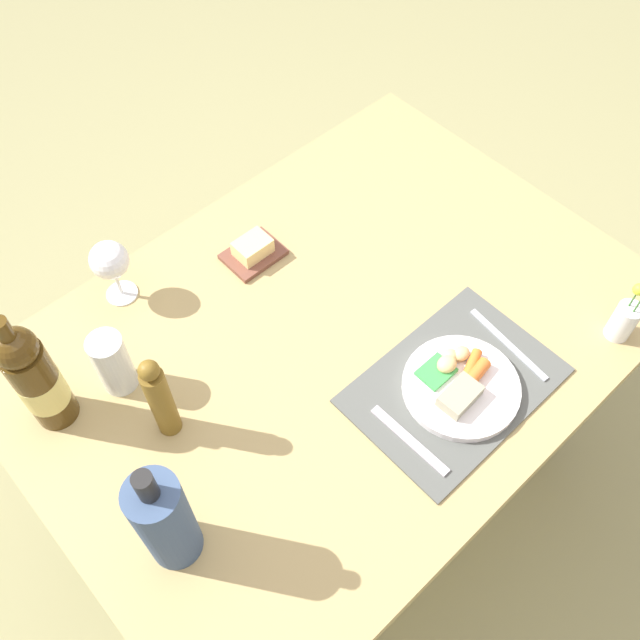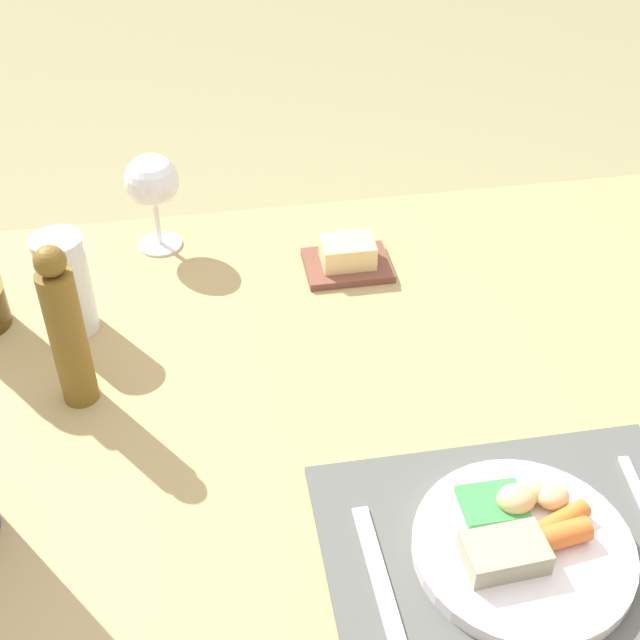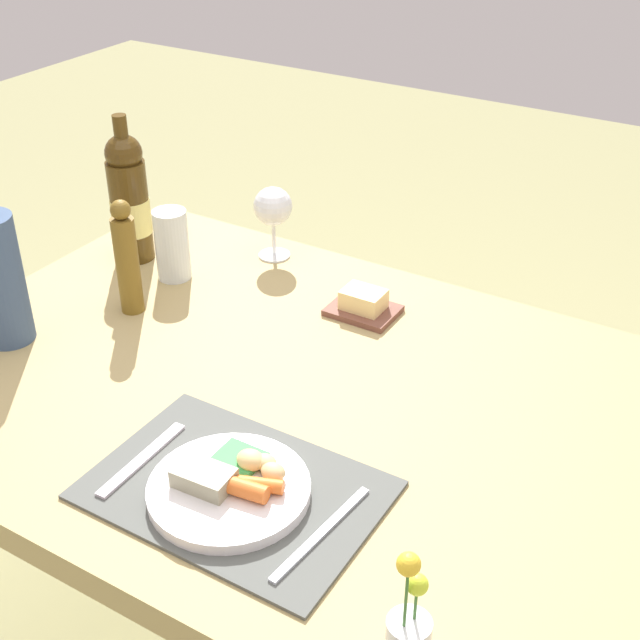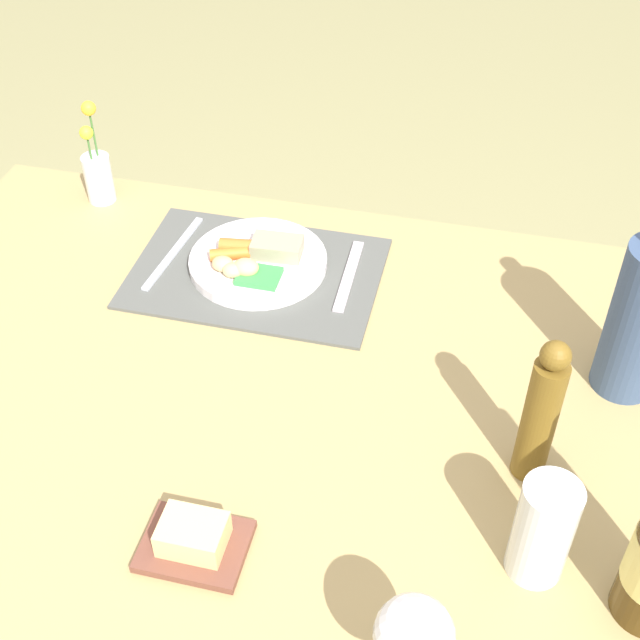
% 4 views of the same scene
% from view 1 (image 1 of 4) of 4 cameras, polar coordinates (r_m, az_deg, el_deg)
% --- Properties ---
extents(ground_plane, '(8.00, 8.00, 0.00)m').
position_cam_1_polar(ground_plane, '(2.16, 0.85, -12.33)').
color(ground_plane, '#959361').
extents(dining_table, '(1.32, 0.95, 0.76)m').
position_cam_1_polar(dining_table, '(1.56, 1.14, -3.16)').
color(dining_table, tan).
rests_on(dining_table, ground_plane).
extents(placemat, '(0.42, 0.29, 0.01)m').
position_cam_1_polar(placemat, '(1.44, 10.88, -5.24)').
color(placemat, '#51544F').
rests_on(placemat, dining_table).
extents(dinner_plate, '(0.23, 0.23, 0.05)m').
position_cam_1_polar(dinner_plate, '(1.42, 11.37, -5.16)').
color(dinner_plate, white).
rests_on(dinner_plate, placemat).
extents(fork, '(0.02, 0.19, 0.00)m').
position_cam_1_polar(fork, '(1.36, 7.31, -9.69)').
color(fork, silver).
rests_on(fork, placemat).
extents(knife, '(0.03, 0.21, 0.00)m').
position_cam_1_polar(knife, '(1.51, 15.10, -1.91)').
color(knife, silver).
rests_on(knife, placemat).
extents(flower_vase, '(0.05, 0.05, 0.20)m').
position_cam_1_polar(flower_vase, '(1.56, 23.69, 0.21)').
color(flower_vase, silver).
rests_on(flower_vase, dining_table).
extents(wine_glass, '(0.08, 0.08, 0.16)m').
position_cam_1_polar(wine_glass, '(1.51, -16.79, 4.60)').
color(wine_glass, white).
rests_on(wine_glass, dining_table).
extents(pepper_mill, '(0.04, 0.04, 0.23)m').
position_cam_1_polar(pepper_mill, '(1.31, -12.92, -6.28)').
color(pepper_mill, brown).
rests_on(pepper_mill, dining_table).
extents(butter_dish, '(0.13, 0.10, 0.05)m').
position_cam_1_polar(butter_dish, '(1.60, -5.49, 5.66)').
color(butter_dish, brown).
rests_on(butter_dish, dining_table).
extents(wine_bottle, '(0.08, 0.08, 0.32)m').
position_cam_1_polar(wine_bottle, '(1.37, -22.17, -4.42)').
color(wine_bottle, '#45300F').
rests_on(wine_bottle, dining_table).
extents(cooler_bottle, '(0.09, 0.09, 0.31)m').
position_cam_1_polar(cooler_bottle, '(1.20, -12.57, -15.65)').
color(cooler_bottle, '#3A5072').
rests_on(cooler_bottle, dining_table).
extents(water_tumbler, '(0.07, 0.07, 0.15)m').
position_cam_1_polar(water_tumbler, '(1.42, -16.46, -3.57)').
color(water_tumbler, silver).
rests_on(water_tumbler, dining_table).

